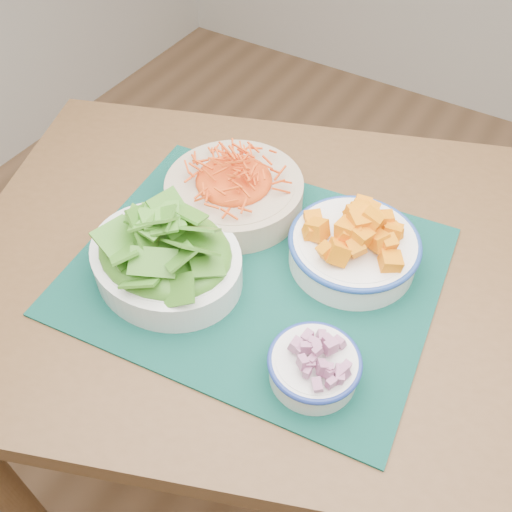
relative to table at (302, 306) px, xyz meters
The scene contains 6 objects.
table is the anchor object (origin of this frame).
placemat 0.14m from the table, 137.88° to the right, with size 0.53×0.44×0.00m, color #062C26.
carrot_bowl 0.23m from the table, 163.14° to the left, with size 0.28×0.28×0.09m.
squash_bowl 0.18m from the table, 32.84° to the left, with size 0.21×0.21×0.10m.
lettuce_bowl 0.27m from the table, 141.85° to the right, with size 0.26×0.23×0.11m.
onion_bowl 0.25m from the table, 59.64° to the right, with size 0.13×0.13×0.06m.
Camera 1 is at (0.01, -0.30, 1.42)m, focal length 40.00 mm.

